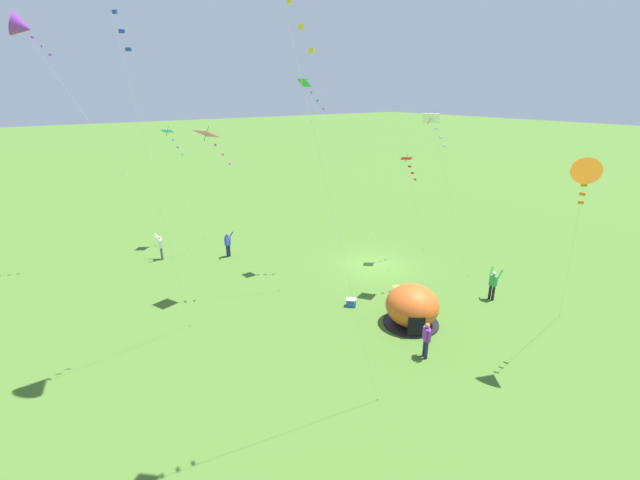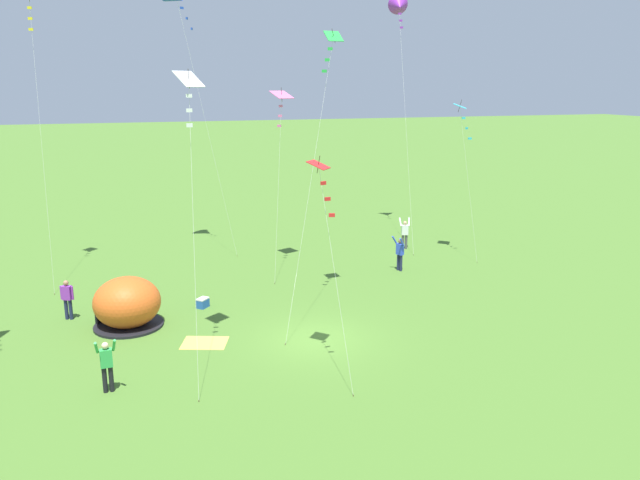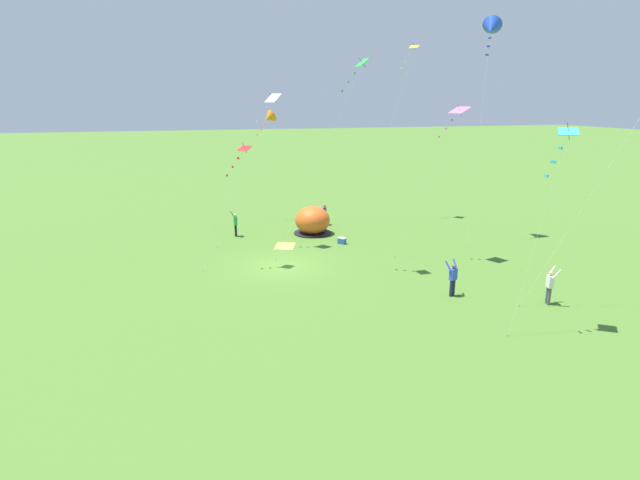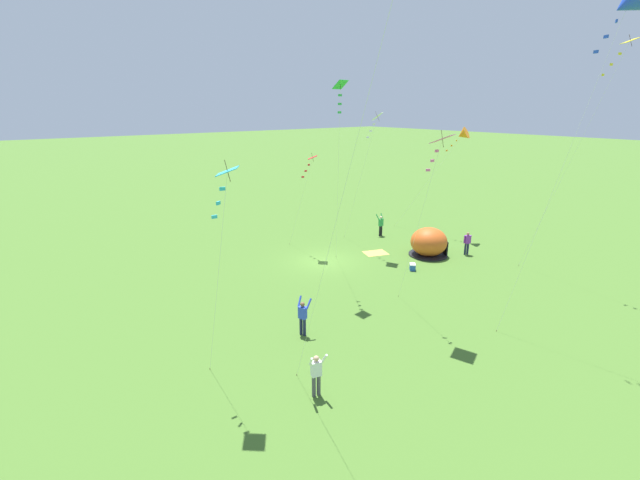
{
  "view_description": "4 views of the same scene",
  "coord_description": "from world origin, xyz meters",
  "px_view_note": "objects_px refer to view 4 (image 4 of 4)",
  "views": [
    {
      "loc": [
        -19.72,
        18.56,
        11.28
      ],
      "look_at": [
        -1.7,
        5.72,
        3.46
      ],
      "focal_mm": 24.0,
      "sensor_mm": 36.0,
      "label": 1
    },
    {
      "loc": [
        -6.93,
        -21.57,
        9.68
      ],
      "look_at": [
        0.92,
        2.1,
        3.44
      ],
      "focal_mm": 35.0,
      "sensor_mm": 36.0,
      "label": 2
    },
    {
      "loc": [
        28.38,
        -5.6,
        9.69
      ],
      "look_at": [
        1.31,
        2.01,
        1.83
      ],
      "focal_mm": 28.0,
      "sensor_mm": 36.0,
      "label": 3
    },
    {
      "loc": [
        17.7,
        22.41,
        10.55
      ],
      "look_at": [
        2.37,
        2.58,
        2.67
      ],
      "focal_mm": 24.0,
      "sensor_mm": 36.0,
      "label": 4
    }
  ],
  "objects_px": {
    "person_center_field": "(316,373)",
    "kite_blue": "(629,3)",
    "kite_pink": "(440,145)",
    "kite_red": "(310,163)",
    "kite_green": "(340,96)",
    "popup_tent": "(429,242)",
    "kite_orange": "(462,135)",
    "kite_white": "(375,122)",
    "cooler_box": "(413,267)",
    "person_strolling": "(467,242)",
    "kite_cyan": "(225,183)",
    "kite_yellow": "(621,55)",
    "person_near_tent": "(381,224)",
    "person_flying_kite": "(303,316)"
  },
  "relations": [
    {
      "from": "cooler_box",
      "to": "kite_blue",
      "type": "distance_m",
      "value": 17.38
    },
    {
      "from": "kite_pink",
      "to": "kite_yellow",
      "type": "xyz_separation_m",
      "value": [
        -11.7,
        2.43,
        4.26
      ]
    },
    {
      "from": "kite_pink",
      "to": "kite_green",
      "type": "xyz_separation_m",
      "value": [
        0.43,
        -6.45,
        2.19
      ]
    },
    {
      "from": "cooler_box",
      "to": "kite_green",
      "type": "height_order",
      "value": "kite_green"
    },
    {
      "from": "kite_pink",
      "to": "kite_cyan",
      "type": "height_order",
      "value": "kite_pink"
    },
    {
      "from": "kite_white",
      "to": "kite_red",
      "type": "bearing_deg",
      "value": -32.45
    },
    {
      "from": "kite_orange",
      "to": "person_flying_kite",
      "type": "bearing_deg",
      "value": 16.15
    },
    {
      "from": "person_near_tent",
      "to": "person_strolling",
      "type": "bearing_deg",
      "value": 102.21
    },
    {
      "from": "person_strolling",
      "to": "kite_orange",
      "type": "height_order",
      "value": "kite_orange"
    },
    {
      "from": "kite_green",
      "to": "popup_tent",
      "type": "bearing_deg",
      "value": -179.32
    },
    {
      "from": "popup_tent",
      "to": "kite_red",
      "type": "xyz_separation_m",
      "value": [
        6.39,
        -5.93,
        5.68
      ]
    },
    {
      "from": "person_flying_kite",
      "to": "person_center_field",
      "type": "distance_m",
      "value": 4.6
    },
    {
      "from": "kite_green",
      "to": "kite_blue",
      "type": "bearing_deg",
      "value": 113.84
    },
    {
      "from": "kite_cyan",
      "to": "kite_pink",
      "type": "bearing_deg",
      "value": 174.18
    },
    {
      "from": "popup_tent",
      "to": "kite_green",
      "type": "bearing_deg",
      "value": 0.68
    },
    {
      "from": "kite_green",
      "to": "person_strolling",
      "type": "bearing_deg",
      "value": 172.25
    },
    {
      "from": "person_strolling",
      "to": "kite_green",
      "type": "height_order",
      "value": "kite_green"
    },
    {
      "from": "kite_white",
      "to": "popup_tent",
      "type": "bearing_deg",
      "value": 126.01
    },
    {
      "from": "person_flying_kite",
      "to": "person_strolling",
      "type": "height_order",
      "value": "person_flying_kite"
    },
    {
      "from": "kite_cyan",
      "to": "person_near_tent",
      "type": "bearing_deg",
      "value": -149.69
    },
    {
      "from": "cooler_box",
      "to": "person_center_field",
      "type": "relative_size",
      "value": 0.34
    },
    {
      "from": "cooler_box",
      "to": "person_flying_kite",
      "type": "bearing_deg",
      "value": 12.66
    },
    {
      "from": "kite_red",
      "to": "person_near_tent",
      "type": "bearing_deg",
      "value": 178.04
    },
    {
      "from": "kite_white",
      "to": "cooler_box",
      "type": "bearing_deg",
      "value": 81.53
    },
    {
      "from": "kite_green",
      "to": "kite_red",
      "type": "distance_m",
      "value": 7.84
    },
    {
      "from": "person_near_tent",
      "to": "kite_white",
      "type": "relative_size",
      "value": 0.19
    },
    {
      "from": "person_near_tent",
      "to": "person_center_field",
      "type": "xyz_separation_m",
      "value": [
        17.03,
        13.4,
        0.0
      ]
    },
    {
      "from": "person_near_tent",
      "to": "kite_green",
      "type": "bearing_deg",
      "value": 31.09
    },
    {
      "from": "kite_orange",
      "to": "kite_yellow",
      "type": "xyz_separation_m",
      "value": [
        2.56,
        11.05,
        4.78
      ]
    },
    {
      "from": "person_flying_kite",
      "to": "kite_green",
      "type": "bearing_deg",
      "value": -145.32
    },
    {
      "from": "cooler_box",
      "to": "kite_pink",
      "type": "height_order",
      "value": "kite_pink"
    },
    {
      "from": "person_strolling",
      "to": "kite_pink",
      "type": "bearing_deg",
      "value": 24.65
    },
    {
      "from": "kite_green",
      "to": "kite_pink",
      "type": "bearing_deg",
      "value": 93.85
    },
    {
      "from": "kite_blue",
      "to": "person_strolling",
      "type": "bearing_deg",
      "value": -122.4
    },
    {
      "from": "kite_blue",
      "to": "kite_yellow",
      "type": "xyz_separation_m",
      "value": [
        -7.15,
        -2.39,
        -1.22
      ]
    },
    {
      "from": "kite_green",
      "to": "kite_orange",
      "type": "relative_size",
      "value": 1.33
    },
    {
      "from": "person_near_tent",
      "to": "person_center_field",
      "type": "relative_size",
      "value": 1.0
    },
    {
      "from": "kite_cyan",
      "to": "person_strolling",
      "type": "bearing_deg",
      "value": -169.34
    },
    {
      "from": "cooler_box",
      "to": "person_center_field",
      "type": "distance_m",
      "value": 14.55
    },
    {
      "from": "person_center_field",
      "to": "kite_blue",
      "type": "xyz_separation_m",
      "value": [
        -12.42,
        3.67,
        13.35
      ]
    },
    {
      "from": "person_center_field",
      "to": "kite_pink",
      "type": "height_order",
      "value": "kite_pink"
    },
    {
      "from": "popup_tent",
      "to": "kite_green",
      "type": "distance_m",
      "value": 13.38
    },
    {
      "from": "kite_green",
      "to": "kite_orange",
      "type": "bearing_deg",
      "value": -171.62
    },
    {
      "from": "kite_orange",
      "to": "kite_red",
      "type": "height_order",
      "value": "kite_orange"
    },
    {
      "from": "kite_blue",
      "to": "kite_green",
      "type": "relative_size",
      "value": 1.27
    },
    {
      "from": "kite_pink",
      "to": "kite_red",
      "type": "bearing_deg",
      "value": -99.02
    },
    {
      "from": "kite_green",
      "to": "kite_yellow",
      "type": "relative_size",
      "value": 0.84
    },
    {
      "from": "kite_pink",
      "to": "kite_blue",
      "type": "height_order",
      "value": "kite_blue"
    },
    {
      "from": "person_center_field",
      "to": "kite_pink",
      "type": "xyz_separation_m",
      "value": [
        -7.87,
        -1.16,
        7.88
      ]
    },
    {
      "from": "person_flying_kite",
      "to": "kite_yellow",
      "type": "height_order",
      "value": "kite_yellow"
    }
  ]
}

